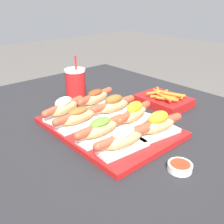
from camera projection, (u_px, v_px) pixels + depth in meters
name	position (u px, v px, depth m)	size (l,w,h in m)	color
patio_table	(120.00, 201.00, 1.08)	(1.42, 1.05, 0.71)	#232326
serving_tray	(108.00, 127.00, 0.90)	(0.44, 0.33, 0.02)	red
hot_dog_0	(64.00, 108.00, 0.94)	(0.09, 0.19, 0.07)	white
hot_dog_1	(78.00, 117.00, 0.87)	(0.06, 0.20, 0.07)	white
hot_dog_2	(101.00, 129.00, 0.79)	(0.07, 0.20, 0.07)	white
hot_dog_3	(123.00, 139.00, 0.73)	(0.07, 0.20, 0.08)	white
hot_dog_4	(96.00, 98.00, 1.03)	(0.09, 0.19, 0.07)	white
hot_dog_5	(114.00, 105.00, 0.96)	(0.07, 0.20, 0.07)	white
hot_dog_6	(134.00, 113.00, 0.89)	(0.09, 0.19, 0.08)	white
hot_dog_7	(158.00, 125.00, 0.81)	(0.08, 0.20, 0.08)	white
sauce_bowl	(180.00, 167.00, 0.69)	(0.07, 0.07, 0.02)	silver
drink_cup	(76.00, 83.00, 1.15)	(0.09, 0.09, 0.19)	red
fries_basket	(164.00, 100.00, 1.09)	(0.21, 0.15, 0.06)	#B21919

